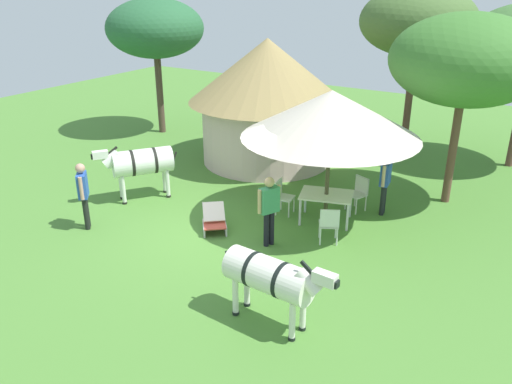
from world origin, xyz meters
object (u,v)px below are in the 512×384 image
Objects in this scene: patio_dining_table at (326,197)px; patio_chair_near_lawn at (359,191)px; zebra_nearest_camera at (271,277)px; acacia_tree_left_background at (467,60)px; guest_beside_umbrella at (385,178)px; patio_chair_near_hut at (282,195)px; striped_lounge_chair at (214,221)px; thatched_hut at (267,96)px; shade_umbrella at (331,114)px; standing_watcher at (83,190)px; zebra_by_umbrella at (141,163)px; acacia_tree_behind_hut at (155,29)px; guest_behind_table at (269,205)px; patio_chair_west_end at (329,223)px; acacia_tree_right_background at (418,22)px.

patio_chair_near_lawn is at bearing 68.31° from patio_dining_table.
acacia_tree_left_background is at bearing 173.78° from zebra_nearest_camera.
guest_beside_umbrella is at bearing -150.68° from patio_chair_near_lawn.
patio_chair_near_hut is at bearing -65.70° from guest_beside_umbrella.
striped_lounge_chair is 7.37m from acacia_tree_left_background.
thatched_hut reaches higher than striped_lounge_chair.
patio_chair_near_hut is 2.65m from guest_beside_umbrella.
acacia_tree_left_background is (5.91, -0.32, 1.64)m from thatched_hut.
shade_umbrella is at bearing -41.44° from thatched_hut.
patio_chair_near_hut is 0.54× the size of standing_watcher.
patio_chair_near_hut is 0.46× the size of zebra_by_umbrella.
patio_chair_near_hut is at bearing 59.87° from patio_chair_near_lawn.
striped_lounge_chair is at bearing -137.21° from patio_dining_table.
zebra_nearest_camera is at bearing -40.06° from acacia_tree_behind_hut.
shade_umbrella is at bearing 0.00° from patio_dining_table.
thatched_hut reaches higher than guest_behind_table.
zebra_nearest_camera is 6.54m from zebra_by_umbrella.
patio_chair_near_hut is 0.39× the size of zebra_nearest_camera.
patio_dining_table is (0.00, 0.00, -2.11)m from shade_umbrella.
patio_chair_near_hut is at bearing 124.93° from patio_chair_west_end.
patio_chair_west_end is at bearing -61.82° from shade_umbrella.
guest_beside_umbrella reaches higher than patio_dining_table.
shade_umbrella is 0.77× the size of acacia_tree_right_background.
patio_chair_near_hut is 1.97m from striped_lounge_chair.
acacia_tree_right_background is (-0.12, 6.89, 3.68)m from patio_dining_table.
acacia_tree_left_background is (1.35, 7.18, 2.84)m from zebra_nearest_camera.
guest_beside_umbrella is at bearing -175.15° from striped_lounge_chair.
guest_beside_umbrella is 0.33× the size of acacia_tree_left_background.
acacia_tree_left_background is at bearing 51.66° from patio_dining_table.
patio_chair_west_end is 5.39m from acacia_tree_left_background.
acacia_tree_right_background reaches higher than guest_behind_table.
patio_dining_table is 1.65× the size of patio_chair_west_end.
standing_watcher is 0.31× the size of acacia_tree_right_background.
striped_lounge_chair is at bearing -124.28° from zebra_nearest_camera.
patio_chair_west_end is 0.93× the size of striped_lounge_chair.
acacia_tree_left_background is at bearing -59.10° from acacia_tree_right_background.
acacia_tree_behind_hut is at bearing -112.17° from guest_beside_umbrella.
guest_behind_table is 0.73× the size of zebra_nearest_camera.
guest_behind_table is 0.30× the size of acacia_tree_right_background.
acacia_tree_behind_hut is (-6.81, 5.84, 3.66)m from striped_lounge_chair.
patio_dining_table is 0.30× the size of acacia_tree_behind_hut.
patio_chair_near_lawn reaches higher than striped_lounge_chair.
zebra_nearest_camera is 7.84m from acacia_tree_left_background.
guest_behind_table is 0.34× the size of acacia_tree_left_background.
patio_chair_near_lawn is (0.43, 1.09, -2.24)m from shade_umbrella.
standing_watcher is at bearing -144.45° from patio_dining_table.
patio_chair_near_lawn is (-0.12, 2.13, 0.00)m from patio_chair_west_end.
striped_lounge_chair is at bearing -52.11° from guest_beside_umbrella.
shade_umbrella is at bearing 7.94° from guest_behind_table.
patio_dining_table is 1.54× the size of striped_lounge_chair.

